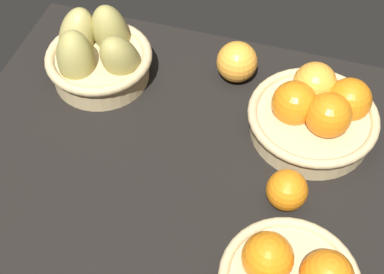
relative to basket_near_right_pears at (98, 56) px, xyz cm
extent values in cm
cube|color=black|center=(-21.70, 17.32, -6.76)|extent=(84.00, 72.00, 3.00)
cylinder|color=tan|center=(-0.38, 0.46, -2.44)|extent=(19.33, 19.33, 5.63)
torus|color=tan|center=(-0.38, 0.46, 0.37)|extent=(21.30, 21.30, 1.96)
ellipsoid|color=#9E934C|center=(2.47, 4.41, 2.33)|extent=(9.60, 10.99, 13.44)
ellipsoid|color=#9E934C|center=(-5.45, 1.13, 1.64)|extent=(12.28, 13.08, 13.84)
ellipsoid|color=#9E934C|center=(-1.00, -5.03, 2.02)|extent=(10.69, 9.42, 13.93)
ellipsoid|color=tan|center=(5.35, -2.28, 1.50)|extent=(12.19, 13.22, 14.80)
cylinder|color=tan|center=(-43.53, 2.99, -2.82)|extent=(22.29, 22.29, 4.88)
torus|color=tan|center=(-43.53, 2.99, -0.37)|extent=(24.03, 24.03, 1.74)
sphere|color=orange|center=(-39.71, 3.06, 1.68)|extent=(8.28, 8.28, 8.28)
sphere|color=#F49E33|center=(-42.52, -3.45, 1.15)|extent=(8.28, 8.28, 8.28)
sphere|color=orange|center=(-45.98, 4.74, 2.33)|extent=(8.28, 8.28, 8.28)
sphere|color=orange|center=(-49.19, -1.19, 1.06)|extent=(8.28, 8.28, 8.28)
sphere|color=orange|center=(-41.32, 34.48, 1.95)|extent=(7.77, 7.77, 7.77)
sphere|color=#F49E33|center=(-26.71, -7.43, -1.12)|extent=(8.27, 8.27, 8.27)
sphere|color=orange|center=(-41.91, 19.58, -1.73)|extent=(7.06, 7.06, 7.06)
camera|label=1|loc=(-41.26, 72.75, 75.45)|focal=51.68mm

